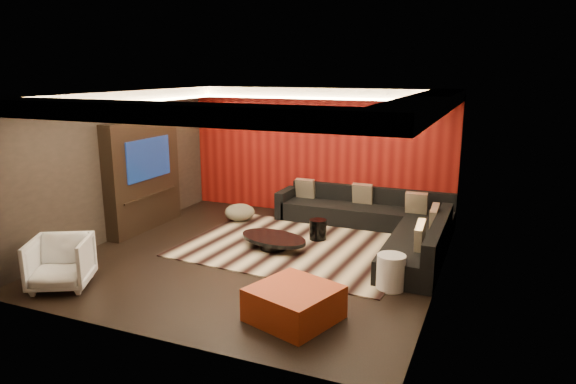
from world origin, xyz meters
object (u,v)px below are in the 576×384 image
at_px(drum_stool, 318,229).
at_px(orange_ottoman, 294,303).
at_px(coffee_table, 273,242).
at_px(white_side_table, 391,272).
at_px(sectional_sofa, 382,224).
at_px(armchair, 60,263).

distance_m(drum_stool, orange_ottoman, 3.21).
bearing_deg(drum_stool, orange_ottoman, -75.97).
relative_size(coffee_table, drum_stool, 3.45).
xyz_separation_m(drum_stool, white_side_table, (1.74, -1.69, 0.05)).
height_order(drum_stool, sectional_sofa, sectional_sofa).
bearing_deg(drum_stool, coffee_table, -125.18).
distance_m(drum_stool, armchair, 4.49).
distance_m(orange_ottoman, armchair, 3.60).
height_order(coffee_table, sectional_sofa, sectional_sofa).
bearing_deg(orange_ottoman, sectional_sofa, 85.34).
bearing_deg(coffee_table, orange_ottoman, -59.89).
xyz_separation_m(drum_stool, armchair, (-2.79, -3.52, 0.17)).
distance_m(coffee_table, sectional_sofa, 2.19).
height_order(orange_ottoman, sectional_sofa, sectional_sofa).
bearing_deg(orange_ottoman, coffee_table, 120.11).
height_order(white_side_table, orange_ottoman, white_side_table).
relative_size(drum_stool, orange_ottoman, 0.39).
xyz_separation_m(coffee_table, white_side_table, (2.30, -0.89, 0.13)).
bearing_deg(drum_stool, sectional_sofa, 30.27).
xyz_separation_m(white_side_table, armchair, (-4.53, -1.83, 0.12)).
bearing_deg(orange_ottoman, white_side_table, 56.20).
xyz_separation_m(coffee_table, drum_stool, (0.56, 0.80, 0.08)).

